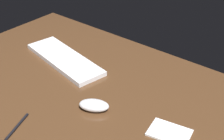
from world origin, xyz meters
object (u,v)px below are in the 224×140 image
Objects in this scene: computer_mouse at (94,105)px; notepad at (169,133)px; pen at (17,126)px; keyboard at (65,59)px.

computer_mouse reaches higher than notepad.
computer_mouse reaches higher than pen.
computer_mouse is at bearing 128.63° from pen.
computer_mouse is (33.33, -17.41, 1.00)cm from keyboard.
computer_mouse is 0.80× the size of pen.
computer_mouse is 0.81× the size of notepad.
keyboard reaches higher than notepad.
notepad is at bearing -15.45° from computer_mouse.
pen is (-40.82, -29.76, 0.10)cm from notepad.
pen is at bearing -143.91° from notepad.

